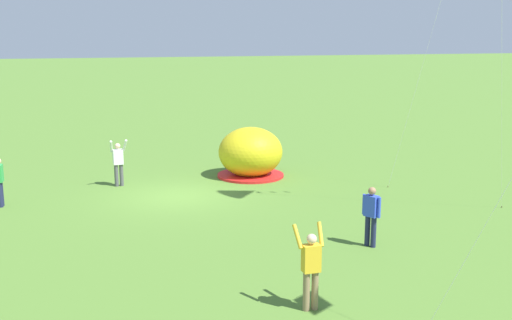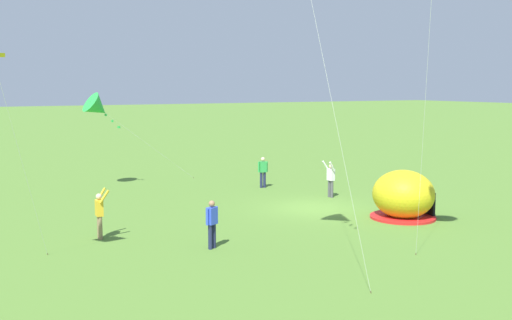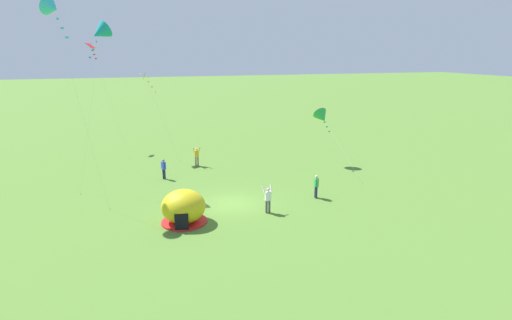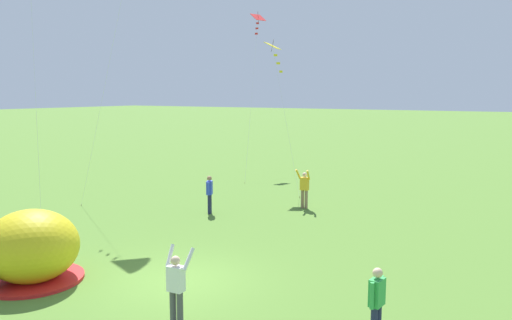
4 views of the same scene
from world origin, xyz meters
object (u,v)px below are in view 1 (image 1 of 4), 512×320
Objects in this scene: person_flying_kite at (311,266)px; person_center_field at (371,213)px; person_arms_raised at (118,161)px; popup_tent at (251,153)px.

person_flying_kite reaches higher than person_center_field.
person_flying_kite is at bearing 102.13° from person_arms_raised.
person_arms_raised is 12.75m from person_flying_kite.
popup_tent is 5.45m from person_arms_raised.
person_center_field is (-5.91, 9.35, -0.03)m from person_arms_raised.
popup_tent is 1.63× the size of person_center_field.
person_center_field is (-0.46, 9.27, -0.03)m from popup_tent.
person_center_field is at bearing 92.86° from popup_tent.
person_center_field is at bearing 122.30° from person_arms_raised.
person_arms_raised reaches higher than person_center_field.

